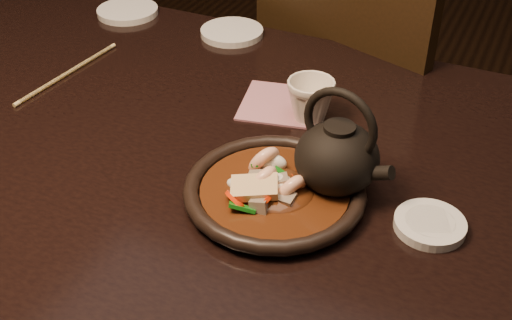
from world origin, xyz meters
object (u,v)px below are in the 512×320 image
at_px(tea_cup, 311,99).
at_px(teapot, 338,155).
at_px(plate, 275,191).
at_px(chair, 364,111).
at_px(table, 217,192).

xyz_separation_m(tea_cup, teapot, (0.10, -0.16, 0.02)).
bearing_deg(tea_cup, plate, -81.77).
distance_m(chair, plate, 0.70).
distance_m(table, chair, 0.61).
bearing_deg(tea_cup, chair, 92.63).
relative_size(table, teapot, 10.07).
bearing_deg(plate, chair, 94.46).
bearing_deg(table, tea_cup, 57.35).
relative_size(table, tea_cup, 20.46).
height_order(table, teapot, teapot).
xyz_separation_m(chair, tea_cup, (0.02, -0.44, 0.27)).
distance_m(plate, teapot, 0.10).
distance_m(table, tea_cup, 0.21).
distance_m(chair, tea_cup, 0.52).
relative_size(plate, tea_cup, 3.24).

